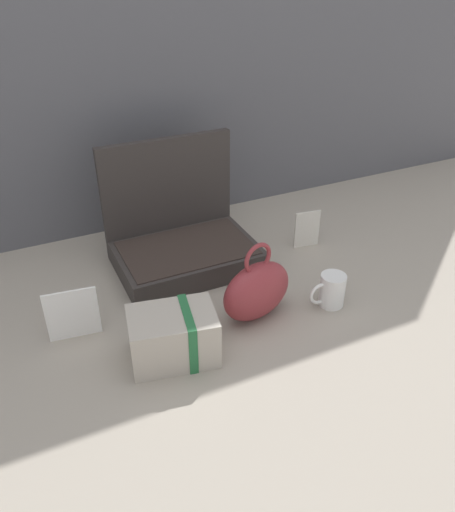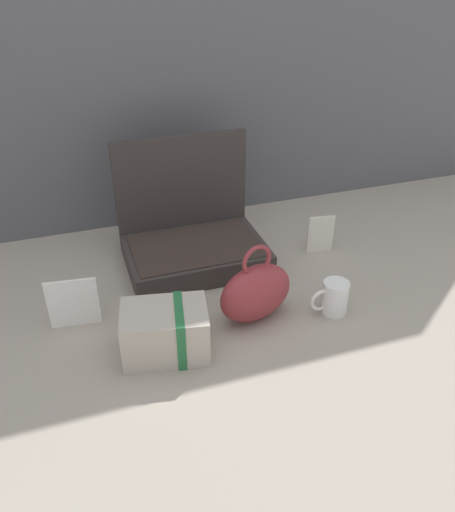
% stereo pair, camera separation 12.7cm
% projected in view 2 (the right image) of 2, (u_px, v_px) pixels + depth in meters
% --- Properties ---
extents(ground_plane, '(6.00, 6.00, 0.00)m').
position_uv_depth(ground_plane, '(231.00, 305.00, 1.38)').
color(ground_plane, '#9E9384').
extents(open_suitcase, '(0.41, 0.29, 0.36)m').
position_uv_depth(open_suitcase, '(192.00, 235.00, 1.55)').
color(open_suitcase, '#332D2B').
rests_on(open_suitcase, ground_plane).
extents(teal_pouch_handbag, '(0.22, 0.14, 0.22)m').
position_uv_depth(teal_pouch_handbag, '(256.00, 292.00, 1.29)').
color(teal_pouch_handbag, maroon).
rests_on(teal_pouch_handbag, ground_plane).
extents(cream_toiletry_bag, '(0.22, 0.17, 0.13)m').
position_uv_depth(cream_toiletry_bag, '(167.00, 331.00, 1.20)').
color(cream_toiletry_bag, '#B2A899').
rests_on(cream_toiletry_bag, ground_plane).
extents(coffee_mug, '(0.10, 0.07, 0.09)m').
position_uv_depth(coffee_mug, '(334.00, 298.00, 1.33)').
color(coffee_mug, white).
rests_on(coffee_mug, ground_plane).
extents(info_card_left, '(0.13, 0.02, 0.14)m').
position_uv_depth(info_card_left, '(73.00, 303.00, 1.28)').
color(info_card_left, white).
rests_on(info_card_left, ground_plane).
extents(poster_card_right, '(0.08, 0.02, 0.12)m').
position_uv_depth(poster_card_right, '(321.00, 234.00, 1.59)').
color(poster_card_right, silver).
rests_on(poster_card_right, ground_plane).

